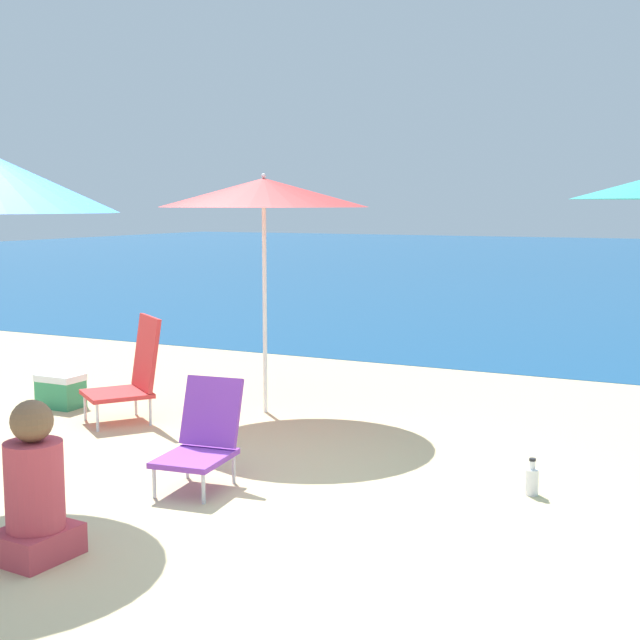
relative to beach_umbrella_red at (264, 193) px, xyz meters
name	(u,v)px	position (x,y,z in m)	size (l,w,h in m)	color
ground_plane	(174,498)	(0.64, -2.25, -1.90)	(60.00, 60.00, 0.00)	#D1BA89
beach_umbrella_red	(264,193)	(0.00, 0.00, 0.00)	(1.79, 1.79, 2.07)	white
beach_chair_purple	(203,437)	(0.66, -1.95, -1.58)	(0.47, 0.64, 0.68)	silver
beach_chair_red	(132,372)	(-0.83, -0.78, -1.49)	(0.74, 0.76, 0.88)	silver
person_seated_near	(35,493)	(0.57, -3.34, -1.56)	(0.36, 0.41, 0.83)	#BF3F4C
water_bottle	(532,480)	(2.62, -1.20, -1.81)	(0.08, 0.08, 0.24)	silver
cooler_box	(61,391)	(-1.73, -0.66, -1.75)	(0.39, 0.27, 0.30)	#338C59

